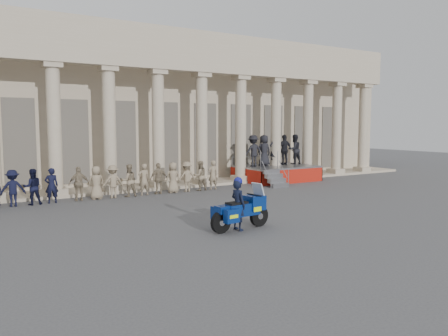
# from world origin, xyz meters

# --- Properties ---
(ground) EXTENTS (90.00, 90.00, 0.00)m
(ground) POSITION_xyz_m (0.00, 0.00, 0.00)
(ground) COLOR #444447
(ground) RESTS_ON ground
(building) EXTENTS (40.00, 12.50, 9.00)m
(building) POSITION_xyz_m (-0.00, 14.74, 4.52)
(building) COLOR tan
(building) RESTS_ON ground
(officer_rank) EXTENTS (17.25, 0.59, 1.55)m
(officer_rank) POSITION_xyz_m (-4.53, 6.48, 0.78)
(officer_rank) COLOR black
(officer_rank) RESTS_ON ground
(reviewing_stand) EXTENTS (4.62, 4.34, 2.83)m
(reviewing_stand) POSITION_xyz_m (8.84, 7.81, 1.56)
(reviewing_stand) COLOR gray
(reviewing_stand) RESTS_ON ground
(motorcycle) EXTENTS (2.32, 0.99, 1.49)m
(motorcycle) POSITION_xyz_m (0.08, -1.87, 0.64)
(motorcycle) COLOR black
(motorcycle) RESTS_ON ground
(rider) EXTENTS (0.46, 0.64, 1.75)m
(rider) POSITION_xyz_m (-0.04, -1.89, 0.87)
(rider) COLOR black
(rider) RESTS_ON ground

